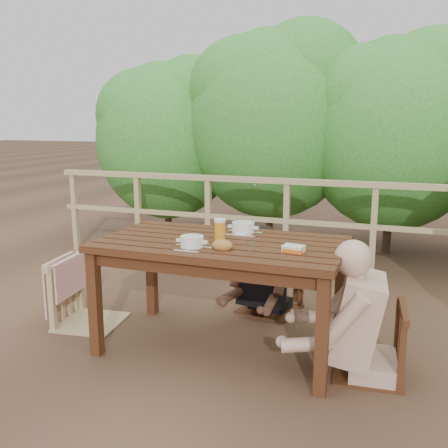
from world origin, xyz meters
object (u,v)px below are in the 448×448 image
(table, at_px, (222,296))
(beer_glass, at_px, (220,230))
(tumbler, at_px, (251,248))
(butter_tub, at_px, (293,250))
(bread_roll, at_px, (222,246))
(soup_far, at_px, (243,228))
(woman, at_px, (271,244))
(chair_left, at_px, (88,263))
(chair_far, at_px, (271,257))
(chair_right, at_px, (371,308))
(diner_right, at_px, (379,266))
(soup_near, at_px, (192,243))

(table, relative_size, beer_glass, 10.55)
(tumbler, relative_size, butter_tub, 0.53)
(bread_roll, bearing_deg, beer_glass, 113.59)
(soup_far, bearing_deg, woman, 81.90)
(chair_left, height_order, chair_far, chair_left)
(bread_roll, bearing_deg, woman, 87.17)
(bread_roll, xyz_separation_m, butter_tub, (0.45, 0.09, -0.01))
(chair_right, height_order, butter_tub, chair_right)
(diner_right, distance_m, beer_glass, 1.09)
(chair_far, height_order, tumbler, chair_far)
(table, relative_size, chair_far, 1.78)
(woman, distance_m, bread_roll, 1.09)
(chair_far, distance_m, tumbler, 1.08)
(bread_roll, distance_m, butter_tub, 0.46)
(table, bearing_deg, butter_tub, -13.54)
(soup_near, bearing_deg, beer_glass, 70.60)
(soup_near, distance_m, soup_far, 0.55)
(bread_roll, relative_size, beer_glass, 0.87)
(table, bearing_deg, soup_far, 78.07)
(soup_near, xyz_separation_m, soup_far, (0.19, 0.52, 0.00))
(chair_left, height_order, soup_near, chair_left)
(table, distance_m, woman, 0.87)
(soup_near, relative_size, tumbler, 3.71)
(table, xyz_separation_m, bread_roll, (0.09, -0.22, 0.43))
(bread_roll, distance_m, beer_glass, 0.29)
(chair_right, relative_size, diner_right, 0.62)
(soup_far, height_order, bread_roll, soup_far)
(chair_right, distance_m, soup_near, 1.22)
(chair_far, bearing_deg, diner_right, -33.01)
(soup_near, xyz_separation_m, butter_tub, (0.66, 0.10, -0.02))
(butter_tub, bearing_deg, tumbler, -156.07)
(table, xyz_separation_m, chair_right, (1.02, -0.04, 0.06))
(table, height_order, diner_right, diner_right)
(bread_roll, relative_size, tumbler, 1.95)
(table, bearing_deg, chair_left, 177.75)
(woman, relative_size, tumbler, 16.43)
(diner_right, bearing_deg, beer_glass, 80.83)
(beer_glass, bearing_deg, table, -56.55)
(soup_near, bearing_deg, table, 61.60)
(chair_far, relative_size, woman, 0.81)
(woman, xyz_separation_m, soup_far, (-0.08, -0.55, 0.24))
(soup_near, bearing_deg, bread_roll, 1.72)
(tumbler, bearing_deg, bread_roll, -171.42)
(soup_near, relative_size, beer_glass, 1.65)
(chair_far, xyz_separation_m, soup_near, (-0.26, -1.05, 0.35))
(soup_near, xyz_separation_m, tumbler, (0.40, 0.03, -0.01))
(chair_far, xyz_separation_m, butter_tub, (0.39, -0.95, 0.33))
(beer_glass, distance_m, tumbler, 0.39)
(woman, bearing_deg, tumbler, 107.78)
(chair_far, relative_size, beer_glass, 5.92)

